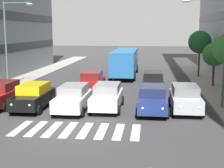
# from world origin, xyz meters

# --- Properties ---
(ground_plane) EXTENTS (180.00, 180.00, 0.00)m
(ground_plane) POSITION_xyz_m (0.00, 0.00, 0.00)
(ground_plane) COLOR #38383A
(crosswalk_markings) EXTENTS (6.75, 2.80, 0.01)m
(crosswalk_markings) POSITION_xyz_m (0.00, 0.00, 0.00)
(crosswalk_markings) COLOR silver
(crosswalk_markings) RESTS_ON ground_plane
(car_0) EXTENTS (2.02, 4.44, 1.72)m
(car_0) POSITION_xyz_m (-6.18, -4.78, 0.89)
(car_0) COLOR #B2B7BC
(car_0) RESTS_ON ground_plane
(car_1) EXTENTS (2.02, 4.44, 1.72)m
(car_1) POSITION_xyz_m (-4.03, -4.29, 0.89)
(car_1) COLOR navy
(car_1) RESTS_ON ground_plane
(car_2) EXTENTS (2.02, 4.44, 1.72)m
(car_2) POSITION_xyz_m (-1.02, -4.74, 0.89)
(car_2) COLOR silver
(car_2) RESTS_ON ground_plane
(car_3) EXTENTS (2.02, 4.44, 1.72)m
(car_3) POSITION_xyz_m (1.14, -4.01, 0.89)
(car_3) COLOR silver
(car_3) RESTS_ON ground_plane
(car_4) EXTENTS (2.02, 4.44, 1.72)m
(car_4) POSITION_xyz_m (3.94, -4.25, 0.89)
(car_4) COLOR black
(car_4) RESTS_ON ground_plane
(car_5) EXTENTS (2.02, 4.44, 1.72)m
(car_5) POSITION_xyz_m (6.45, -4.80, 0.89)
(car_5) COLOR maroon
(car_5) RESTS_ON ground_plane
(car_row2_0) EXTENTS (2.02, 4.44, 1.72)m
(car_row2_0) POSITION_xyz_m (1.14, -10.89, 0.89)
(car_row2_0) COLOR maroon
(car_row2_0) RESTS_ON ground_plane
(car_row2_1) EXTENTS (2.02, 4.44, 1.72)m
(car_row2_1) POSITION_xyz_m (-4.15, -11.39, 0.89)
(car_row2_1) COLOR black
(car_row2_1) RESTS_ON ground_plane
(bus_behind_traffic) EXTENTS (2.78, 10.50, 3.00)m
(bus_behind_traffic) POSITION_xyz_m (-1.02, -20.69, 1.86)
(bus_behind_traffic) COLOR #286BAD
(bus_behind_traffic) RESTS_ON ground_plane
(street_lamp_left) EXTENTS (2.99, 0.28, 7.25)m
(street_lamp_left) POSITION_xyz_m (-8.23, -5.57, 4.58)
(street_lamp_left) COLOR #4C6B56
(street_lamp_left) RESTS_ON sidewalk_left
(street_lamp_right) EXTENTS (2.67, 0.28, 7.55)m
(street_lamp_right) POSITION_xyz_m (8.31, -10.83, 4.71)
(street_lamp_right) COLOR #4C6B56
(street_lamp_right) RESTS_ON sidewalk_right
(street_tree_2) EXTENTS (2.16, 2.16, 3.99)m
(street_tree_2) POSITION_xyz_m (-9.73, -14.26, 3.04)
(street_tree_2) COLOR #513823
(street_tree_2) RESTS_ON sidewalk_left
(street_tree_3) EXTENTS (2.53, 2.53, 5.08)m
(street_tree_3) POSITION_xyz_m (-9.27, -20.14, 3.95)
(street_tree_3) COLOR #513823
(street_tree_3) RESTS_ON sidewalk_left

